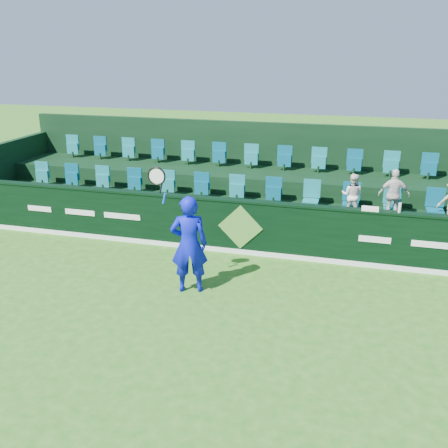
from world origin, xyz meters
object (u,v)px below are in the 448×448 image
(spectator_middle, at_px, (394,195))
(drinks_bottle, at_px, (400,208))
(tennis_player, at_px, (189,244))
(spectator_left, at_px, (352,195))
(towel, at_px, (370,209))

(spectator_middle, relative_size, drinks_bottle, 5.81)
(tennis_player, relative_size, drinks_bottle, 12.36)
(spectator_left, relative_size, drinks_bottle, 5.02)
(tennis_player, xyz_separation_m, spectator_middle, (4.07, 3.34, 0.39))
(spectator_middle, xyz_separation_m, drinks_bottle, (0.07, -1.12, 0.03))
(spectator_middle, xyz_separation_m, towel, (-0.55, -1.12, -0.05))
(spectator_left, distance_m, spectator_middle, 0.97)
(spectator_left, height_order, spectator_middle, spectator_middle)
(towel, xyz_separation_m, drinks_bottle, (0.62, 0.00, 0.08))
(spectator_middle, bearing_deg, spectator_left, -4.93)
(spectator_middle, bearing_deg, tennis_player, 34.47)
(spectator_left, distance_m, towel, 1.20)
(drinks_bottle, bearing_deg, spectator_middle, 93.39)
(tennis_player, relative_size, spectator_left, 2.46)
(drinks_bottle, bearing_deg, spectator_left, 132.74)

